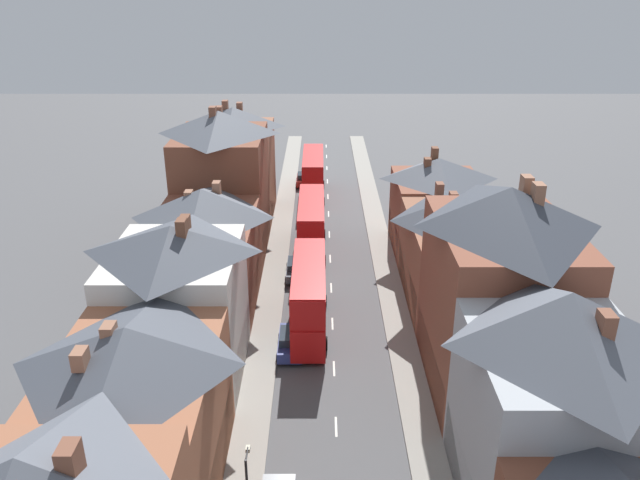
{
  "coord_description": "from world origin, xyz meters",
  "views": [
    {
      "loc": [
        -0.97,
        -12.08,
        25.24
      ],
      "look_at": [
        -0.73,
        41.67,
        2.09
      ],
      "focal_mm": 35.0,
      "sensor_mm": 36.0,
      "label": 1
    }
  ],
  "objects_px": {
    "double_decker_bus_mid_street": "(310,175)",
    "double_decker_bus_far_approaching": "(309,225)",
    "double_decker_bus_lead": "(306,295)",
    "car_parked_right_a": "(288,342)",
    "car_near_blue": "(294,268)",
    "car_parked_left_a": "(301,179)"
  },
  "relations": [
    {
      "from": "car_near_blue",
      "to": "car_parked_right_a",
      "type": "distance_m",
      "value": 12.17
    },
    {
      "from": "double_decker_bus_mid_street",
      "to": "car_near_blue",
      "type": "xyz_separation_m",
      "value": [
        -1.29,
        -21.6,
        -2.01
      ]
    },
    {
      "from": "car_parked_right_a",
      "to": "car_near_blue",
      "type": "bearing_deg",
      "value": 90.0
    },
    {
      "from": "car_parked_left_a",
      "to": "double_decker_bus_far_approaching",
      "type": "bearing_deg",
      "value": -86.44
    },
    {
      "from": "car_parked_left_a",
      "to": "car_parked_right_a",
      "type": "height_order",
      "value": "car_parked_right_a"
    },
    {
      "from": "double_decker_bus_far_approaching",
      "to": "car_parked_right_a",
      "type": "bearing_deg",
      "value": -94.23
    },
    {
      "from": "double_decker_bus_lead",
      "to": "car_parked_right_a",
      "type": "xyz_separation_m",
      "value": [
        -1.29,
        -3.31,
        -1.97
      ]
    },
    {
      "from": "car_near_blue",
      "to": "double_decker_bus_lead",
      "type": "bearing_deg",
      "value": -81.71
    },
    {
      "from": "double_decker_bus_far_approaching",
      "to": "car_parked_left_a",
      "type": "height_order",
      "value": "double_decker_bus_far_approaching"
    },
    {
      "from": "double_decker_bus_mid_street",
      "to": "car_parked_left_a",
      "type": "relative_size",
      "value": 2.83
    },
    {
      "from": "double_decker_bus_far_approaching",
      "to": "car_near_blue",
      "type": "xyz_separation_m",
      "value": [
        -1.29,
        -5.28,
        -2.01
      ]
    },
    {
      "from": "car_near_blue",
      "to": "car_parked_right_a",
      "type": "xyz_separation_m",
      "value": [
        0.0,
        -12.17,
        0.04
      ]
    },
    {
      "from": "double_decker_bus_far_approaching",
      "to": "car_parked_left_a",
      "type": "relative_size",
      "value": 2.83
    },
    {
      "from": "double_decker_bus_far_approaching",
      "to": "car_near_blue",
      "type": "relative_size",
      "value": 2.41
    },
    {
      "from": "car_parked_right_a",
      "to": "double_decker_bus_mid_street",
      "type": "bearing_deg",
      "value": 87.81
    },
    {
      "from": "double_decker_bus_mid_street",
      "to": "car_parked_right_a",
      "type": "distance_m",
      "value": 33.86
    },
    {
      "from": "double_decker_bus_mid_street",
      "to": "double_decker_bus_far_approaching",
      "type": "distance_m",
      "value": 16.32
    },
    {
      "from": "double_decker_bus_mid_street",
      "to": "car_parked_right_a",
      "type": "xyz_separation_m",
      "value": [
        -1.29,
        -33.78,
        -1.97
      ]
    },
    {
      "from": "car_parked_right_a",
      "to": "double_decker_bus_far_approaching",
      "type": "bearing_deg",
      "value": 85.77
    },
    {
      "from": "car_parked_left_a",
      "to": "car_parked_right_a",
      "type": "bearing_deg",
      "value": -90.0
    },
    {
      "from": "double_decker_bus_far_approaching",
      "to": "double_decker_bus_mid_street",
      "type": "bearing_deg",
      "value": 90.0
    },
    {
      "from": "double_decker_bus_mid_street",
      "to": "double_decker_bus_far_approaching",
      "type": "height_order",
      "value": "same"
    }
  ]
}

